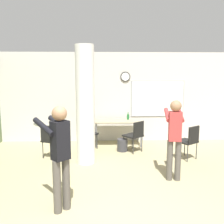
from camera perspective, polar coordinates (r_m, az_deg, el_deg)
wall_back at (r=7.92m, az=-0.24°, el=3.38°), size 8.00×0.15×2.80m
support_pillar at (r=5.91m, az=-6.13°, el=1.51°), size 0.44×0.44×2.80m
folding_table at (r=7.50m, az=1.41°, el=-2.35°), size 1.43×0.70×0.75m
bottle_on_table at (r=7.64m, az=3.68°, el=-1.09°), size 0.07×0.07×0.22m
waste_bin at (r=7.02m, az=2.38°, el=-7.54°), size 0.29×0.29×0.34m
chair_near_pillar at (r=6.55m, az=-13.78°, el=-5.91°), size 0.57×0.57×0.87m
chair_mid_room at (r=6.55m, az=17.18°, el=-6.05°), size 0.61×0.61×0.87m
chair_table_left at (r=7.05m, az=-5.90°, el=-4.66°), size 0.62×0.62×0.87m
chair_table_right at (r=6.86m, az=5.25°, el=-5.03°), size 0.62×0.62×0.87m
person_playing_front at (r=3.93m, az=-11.90°, el=-8.53°), size 0.64×0.64×1.67m
person_playing_side at (r=5.13m, az=14.11°, el=-4.82°), size 0.42×0.66×1.63m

